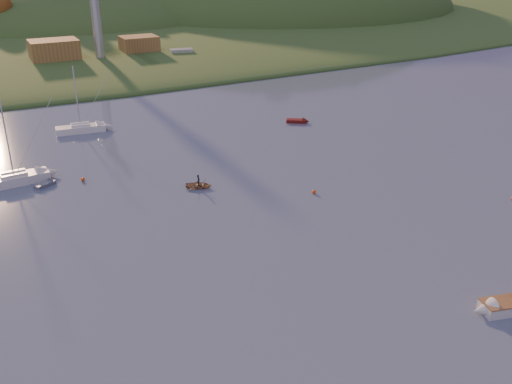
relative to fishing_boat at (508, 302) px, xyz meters
name	(u,v)px	position (x,y,z in m)	size (l,w,h in m)	color
ground	(482,381)	(-8.40, -5.10, -0.88)	(500.00, 500.00, 0.00)	#364259
far_shore	(29,18)	(-8.40, 224.90, -0.88)	(620.00, 220.00, 1.50)	#2A5020
shore_slope	(59,42)	(-8.40, 159.90, -0.88)	(640.00, 150.00, 7.00)	#2A5020
hill_center	(64,22)	(1.60, 204.90, -0.88)	(140.00, 120.00, 36.00)	#2A5020
hill_right	(279,14)	(86.60, 189.90, -0.88)	(150.00, 130.00, 60.00)	#2A5020
hillside_trees	(48,33)	(-8.40, 179.90, -0.88)	(280.00, 50.00, 32.00)	#1B4217
wharf	(111,61)	(-3.40, 116.90, 0.32)	(42.00, 16.00, 2.40)	slate
shed_west	(54,50)	(-16.40, 117.90, 3.92)	(11.00, 8.00, 4.80)	olive
shed_east	(139,44)	(4.60, 118.90, 3.52)	(9.00, 7.00, 4.00)	olive
fishing_boat	(508,302)	(0.00, 0.00, 0.00)	(6.53, 3.42, 3.99)	silver
sailboat_near	(14,178)	(-33.82, 48.83, -0.12)	(8.71, 3.31, 11.82)	silver
sailboat_far	(81,128)	(-21.60, 66.75, -0.17)	(8.03, 3.27, 10.83)	white
canoe	(199,185)	(-13.21, 36.62, -0.54)	(2.36, 3.30, 0.68)	#9A7755
paddler	(199,182)	(-13.21, 36.62, -0.12)	(0.55, 0.36, 1.52)	black
red_tender	(301,121)	(13.11, 54.47, -0.60)	(4.02, 3.27, 1.34)	#57100C
grey_dinghy	(49,183)	(-30.02, 46.57, -0.64)	(3.30, 2.55, 1.17)	slate
work_vessel	(182,58)	(13.68, 112.90, 0.33)	(13.87, 7.10, 3.40)	slate
buoy_1	(314,192)	(-1.17, 28.26, -0.63)	(0.50, 0.50, 0.50)	#ED450C
buoy_3	(83,179)	(-25.83, 45.72, -0.63)	(0.50, 0.50, 0.50)	#ED450C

